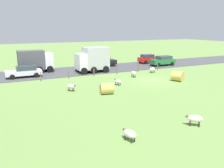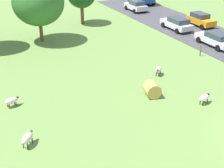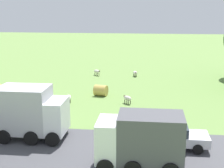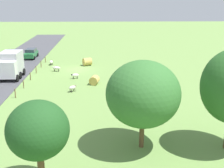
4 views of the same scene
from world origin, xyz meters
name	(u,v)px [view 3 (image 3 of 4)]	position (x,y,z in m)	size (l,w,h in m)	color
ground_plane	(19,101)	(0.00, 0.00, 0.00)	(160.00, 160.00, 0.00)	#6B8E47
sheep_0	(69,97)	(-0.20, 4.97, 0.50)	(1.11, 0.66, 0.72)	white
sheep_1	(15,106)	(3.02, 0.88, 0.52)	(1.32, 0.73, 0.77)	silver
sheep_2	(135,73)	(-12.87, 10.75, 0.47)	(1.13, 0.71, 0.71)	silver
sheep_4	(127,98)	(-0.43, 10.60, 0.53)	(1.01, 0.99, 0.76)	beige
sheep_5	(97,72)	(-12.89, 5.67, 0.54)	(1.06, 1.12, 0.79)	silver
hay_bale_1	(101,90)	(-2.97, 7.67, 0.56)	(1.12, 1.12, 1.28)	tan
fence_post_2	(13,116)	(5.87, 1.95, 0.56)	(0.12, 0.12, 1.11)	brown
fence_post_3	(57,118)	(5.87, 5.51, 0.54)	(0.12, 0.12, 1.07)	brown
fence_post_4	(102,120)	(5.87, 9.06, 0.53)	(0.12, 0.12, 1.06)	brown
fence_post_5	(148,121)	(5.87, 12.62, 0.57)	(0.12, 0.12, 1.14)	brown
truck_0	(31,111)	(8.71, 4.52, 1.96)	(2.86, 4.66, 3.63)	white
truck_2	(141,139)	(12.33, 12.24, 1.79)	(2.65, 4.84, 3.21)	white
car_7	(171,136)	(9.21, 14.16, 0.84)	(2.12, 4.58, 1.48)	silver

